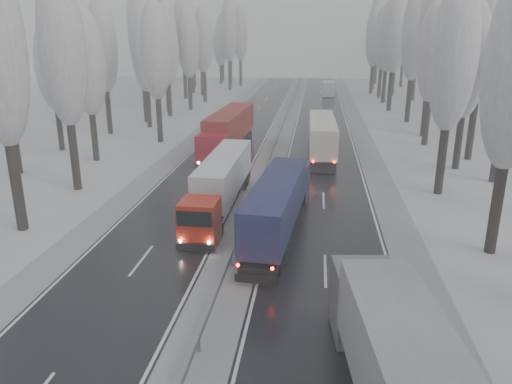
% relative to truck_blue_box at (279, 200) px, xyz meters
% --- Properties ---
extents(carriageway_right, '(7.50, 200.00, 0.03)m').
position_rel_truck_blue_box_xyz_m(carriageway_right, '(2.96, 12.81, -2.22)').
color(carriageway_right, black).
rests_on(carriageway_right, ground).
extents(carriageway_left, '(7.50, 200.00, 0.03)m').
position_rel_truck_blue_box_xyz_m(carriageway_left, '(-7.54, 12.81, -2.22)').
color(carriageway_left, black).
rests_on(carriageway_left, ground).
extents(median_slush, '(3.00, 200.00, 0.04)m').
position_rel_truck_blue_box_xyz_m(median_slush, '(-2.29, 12.81, -2.22)').
color(median_slush, '#979A9E').
rests_on(median_slush, ground).
extents(shoulder_right, '(2.40, 200.00, 0.04)m').
position_rel_truck_blue_box_xyz_m(shoulder_right, '(7.91, 12.81, -2.22)').
color(shoulder_right, '#979A9E').
rests_on(shoulder_right, ground).
extents(shoulder_left, '(2.40, 200.00, 0.04)m').
position_rel_truck_blue_box_xyz_m(shoulder_left, '(-12.49, 12.81, -2.22)').
color(shoulder_left, '#979A9E').
rests_on(shoulder_left, ground).
extents(median_guardrail, '(0.12, 200.00, 0.76)m').
position_rel_truck_blue_box_xyz_m(median_guardrail, '(-2.29, 12.80, -1.64)').
color(median_guardrail, slate).
rests_on(median_guardrail, ground).
extents(tree_18, '(3.60, 3.60, 16.58)m').
position_rel_truck_blue_box_xyz_m(tree_18, '(12.21, 9.85, 8.46)').
color(tree_18, black).
rests_on(tree_18, ground).
extents(tree_19, '(3.60, 3.60, 14.57)m').
position_rel_truck_blue_box_xyz_m(tree_19, '(17.73, 13.85, 7.18)').
color(tree_19, black).
rests_on(tree_19, ground).
extents(tree_20, '(3.60, 3.60, 15.71)m').
position_rel_truck_blue_box_xyz_m(tree_20, '(15.60, 17.98, 7.91)').
color(tree_20, black).
rests_on(tree_20, ground).
extents(tree_21, '(3.60, 3.60, 18.62)m').
position_rel_truck_blue_box_xyz_m(tree_21, '(17.83, 21.98, 9.76)').
color(tree_21, black).
rests_on(tree_21, ground).
extents(tree_22, '(3.60, 3.60, 15.86)m').
position_rel_truck_blue_box_xyz_m(tree_22, '(14.73, 28.42, 8.00)').
color(tree_22, black).
rests_on(tree_22, ground).
extents(tree_23, '(3.60, 3.60, 13.55)m').
position_rel_truck_blue_box_xyz_m(tree_23, '(21.02, 32.42, 6.53)').
color(tree_23, black).
rests_on(tree_23, ground).
extents(tree_24, '(3.60, 3.60, 20.49)m').
position_rel_truck_blue_box_xyz_m(tree_24, '(15.61, 33.84, 10.95)').
color(tree_24, black).
rests_on(tree_24, ground).
extents(tree_25, '(3.60, 3.60, 19.44)m').
position_rel_truck_blue_box_xyz_m(tree_25, '(22.52, 37.84, 10.28)').
color(tree_25, black).
rests_on(tree_25, ground).
extents(tree_26, '(3.60, 3.60, 18.78)m').
position_rel_truck_blue_box_xyz_m(tree_26, '(15.27, 44.09, 9.87)').
color(tree_26, black).
rests_on(tree_26, ground).
extents(tree_27, '(3.60, 3.60, 17.62)m').
position_rel_truck_blue_box_xyz_m(tree_27, '(22.42, 48.09, 9.12)').
color(tree_27, black).
rests_on(tree_27, ground).
extents(tree_28, '(3.60, 3.60, 19.62)m').
position_rel_truck_blue_box_xyz_m(tree_28, '(14.05, 54.77, 10.40)').
color(tree_28, black).
rests_on(tree_28, ground).
extents(tree_29, '(3.60, 3.60, 18.11)m').
position_rel_truck_blue_box_xyz_m(tree_29, '(21.42, 58.77, 9.43)').
color(tree_29, black).
rests_on(tree_29, ground).
extents(tree_30, '(3.60, 3.60, 17.86)m').
position_rel_truck_blue_box_xyz_m(tree_30, '(14.27, 64.52, 9.28)').
color(tree_30, black).
rests_on(tree_30, ground).
extents(tree_31, '(3.60, 3.60, 18.58)m').
position_rel_truck_blue_box_xyz_m(tree_31, '(20.18, 68.52, 9.74)').
color(tree_31, black).
rests_on(tree_31, ground).
extents(tree_32, '(3.60, 3.60, 17.33)m').
position_rel_truck_blue_box_xyz_m(tree_32, '(14.34, 72.03, 8.94)').
color(tree_32, black).
rests_on(tree_32, ground).
extents(tree_33, '(3.60, 3.60, 14.33)m').
position_rel_truck_blue_box_xyz_m(tree_33, '(17.48, 76.03, 7.02)').
color(tree_33, black).
rests_on(tree_33, ground).
extents(tree_34, '(3.60, 3.60, 17.63)m').
position_rel_truck_blue_box_xyz_m(tree_34, '(13.44, 79.13, 9.13)').
color(tree_34, black).
rests_on(tree_34, ground).
extents(tree_35, '(3.60, 3.60, 18.25)m').
position_rel_truck_blue_box_xyz_m(tree_35, '(22.65, 83.13, 9.53)').
color(tree_35, black).
rests_on(tree_35, ground).
extents(tree_36, '(3.60, 3.60, 20.23)m').
position_rel_truck_blue_box_xyz_m(tree_36, '(14.74, 88.98, 10.78)').
color(tree_36, black).
rests_on(tree_36, ground).
extents(tree_37, '(3.60, 3.60, 16.37)m').
position_rel_truck_blue_box_xyz_m(tree_37, '(21.73, 92.98, 8.33)').
color(tree_37, black).
rests_on(tree_37, ground).
extents(tree_38, '(3.60, 3.60, 17.97)m').
position_rel_truck_blue_box_xyz_m(tree_38, '(16.44, 99.54, 9.35)').
color(tree_38, black).
rests_on(tree_38, ground).
extents(tree_39, '(3.60, 3.60, 16.19)m').
position_rel_truck_blue_box_xyz_m(tree_39, '(19.26, 103.54, 8.21)').
color(tree_39, black).
rests_on(tree_39, ground).
extents(tree_58, '(3.60, 3.60, 17.21)m').
position_rel_truck_blue_box_xyz_m(tree_58, '(-17.42, 7.38, 8.87)').
color(tree_58, black).
rests_on(tree_58, ground).
extents(tree_60, '(3.60, 3.60, 14.84)m').
position_rel_truck_blue_box_xyz_m(tree_60, '(-20.04, 17.01, 7.35)').
color(tree_60, black).
rests_on(tree_60, ground).
extents(tree_61, '(3.60, 3.60, 13.95)m').
position_rel_truck_blue_box_xyz_m(tree_61, '(-25.81, 21.01, 6.78)').
color(tree_61, black).
rests_on(tree_61, ground).
extents(tree_62, '(3.60, 3.60, 16.04)m').
position_rel_truck_blue_box_xyz_m(tree_62, '(-16.24, 26.54, 8.12)').
color(tree_62, black).
rests_on(tree_62, ground).
extents(tree_63, '(3.60, 3.60, 16.88)m').
position_rel_truck_blue_box_xyz_m(tree_63, '(-24.14, 30.54, 8.66)').
color(tree_63, black).
rests_on(tree_63, ground).
extents(tree_64, '(3.60, 3.60, 15.42)m').
position_rel_truck_blue_box_xyz_m(tree_64, '(-20.55, 35.53, 7.72)').
color(tree_64, black).
rests_on(tree_64, ground).
extents(tree_65, '(3.60, 3.60, 19.48)m').
position_rel_truck_blue_box_xyz_m(tree_65, '(-22.35, 39.53, 10.31)').
color(tree_65, black).
rests_on(tree_65, ground).
extents(tree_66, '(3.60, 3.60, 15.23)m').
position_rel_truck_blue_box_xyz_m(tree_66, '(-20.45, 45.16, 7.60)').
color(tree_66, black).
rests_on(tree_66, ground).
extents(tree_67, '(3.60, 3.60, 17.09)m').
position_rel_truck_blue_box_xyz_m(tree_67, '(-21.84, 49.16, 8.79)').
color(tree_67, black).
rests_on(tree_67, ground).
extents(tree_68, '(3.60, 3.60, 16.65)m').
position_rel_truck_blue_box_xyz_m(tree_68, '(-18.87, 51.93, 8.51)').
color(tree_68, black).
rests_on(tree_68, ground).
extents(tree_69, '(3.60, 3.60, 19.35)m').
position_rel_truck_blue_box_xyz_m(tree_69, '(-23.71, 55.93, 10.22)').
color(tree_69, black).
rests_on(tree_69, ground).
extents(tree_70, '(3.60, 3.60, 17.09)m').
position_rel_truck_blue_box_xyz_m(tree_70, '(-18.62, 62.01, 8.79)').
color(tree_70, black).
rests_on(tree_70, ground).
extents(tree_71, '(3.60, 3.60, 19.61)m').
position_rel_truck_blue_box_xyz_m(tree_71, '(-23.38, 66.01, 10.39)').
color(tree_71, black).
rests_on(tree_71, ground).
extents(tree_72, '(3.60, 3.60, 15.11)m').
position_rel_truck_blue_box_xyz_m(tree_72, '(-21.22, 71.35, 7.52)').
color(tree_72, black).
rests_on(tree_72, ground).
extents(tree_73, '(3.60, 3.60, 17.22)m').
position_rel_truck_blue_box_xyz_m(tree_73, '(-24.11, 75.35, 8.87)').
color(tree_73, black).
rests_on(tree_73, ground).
extents(tree_74, '(3.60, 3.60, 19.68)m').
position_rel_truck_blue_box_xyz_m(tree_74, '(-17.36, 82.14, 10.44)').
color(tree_74, black).
rests_on(tree_74, ground).
extents(tree_75, '(3.60, 3.60, 18.60)m').
position_rel_truck_blue_box_xyz_m(tree_75, '(-26.49, 86.14, 9.75)').
color(tree_75, black).
rests_on(tree_75, ground).
extents(tree_76, '(3.60, 3.60, 18.55)m').
position_rel_truck_blue_box_xyz_m(tree_76, '(-16.34, 91.53, 9.71)').
color(tree_76, black).
rests_on(tree_76, ground).
extents(tree_77, '(3.60, 3.60, 14.32)m').
position_rel_truck_blue_box_xyz_m(tree_77, '(-21.95, 95.53, 7.02)').
color(tree_77, black).
rests_on(tree_77, ground).
extents(tree_78, '(3.60, 3.60, 19.55)m').
position_rel_truck_blue_box_xyz_m(tree_78, '(-19.85, 98.12, 10.35)').
color(tree_78, black).
rests_on(tree_78, ground).
extents(tree_79, '(3.60, 3.60, 17.07)m').
position_rel_truck_blue_box_xyz_m(tree_79, '(-22.62, 102.12, 8.77)').
color(tree_79, black).
rests_on(tree_79, ground).
extents(truck_blue_box, '(3.58, 15.07, 3.83)m').
position_rel_truck_blue_box_xyz_m(truck_blue_box, '(0.00, 0.00, 0.00)').
color(truck_blue_box, '#1B1D43').
rests_on(truck_blue_box, ground).
extents(truck_cream_box, '(2.87, 16.06, 4.10)m').
position_rel_truck_blue_box_xyz_m(truck_cream_box, '(2.80, 21.42, 0.16)').
color(truck_cream_box, '#9F9B8D').
rests_on(truck_cream_box, ground).
extents(box_truck_distant, '(2.63, 7.84, 2.90)m').
position_rel_truck_blue_box_xyz_m(box_truck_distant, '(4.52, 73.68, -0.76)').
color(box_truck_distant, silver).
rests_on(box_truck_distant, ground).
extents(truck_red_white, '(2.51, 14.65, 3.74)m').
position_rel_truck_blue_box_xyz_m(truck_red_white, '(-4.59, 4.18, -0.05)').
color(truck_red_white, '#AB1909').
rests_on(truck_red_white, ground).
extents(truck_red_red, '(3.52, 17.18, 4.38)m').
position_rel_truck_blue_box_xyz_m(truck_red_red, '(-7.18, 21.77, 0.32)').
color(truck_red_red, maroon).
rests_on(truck_red_red, ground).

